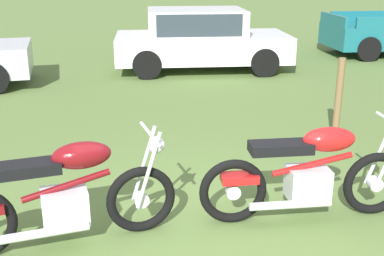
% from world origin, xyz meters
% --- Properties ---
extents(ground_plane, '(120.00, 120.00, 0.00)m').
position_xyz_m(ground_plane, '(0.00, 0.00, 0.00)').
color(ground_plane, '#567038').
extents(motorcycle_maroon, '(2.10, 0.64, 1.02)m').
position_xyz_m(motorcycle_maroon, '(-1.10, 0.33, 0.49)').
color(motorcycle_maroon, black).
rests_on(motorcycle_maroon, ground).
extents(motorcycle_red, '(2.08, 0.85, 1.02)m').
position_xyz_m(motorcycle_red, '(1.19, -0.08, 0.48)').
color(motorcycle_red, black).
rests_on(motorcycle_red, ground).
extents(car_white, '(4.38, 2.91, 1.43)m').
position_xyz_m(car_white, '(2.98, 6.93, 0.80)').
color(car_white, silver).
rests_on(car_white, ground).
extents(fence_post_wooden, '(0.10, 0.10, 1.22)m').
position_xyz_m(fence_post_wooden, '(2.85, 1.62, 0.61)').
color(fence_post_wooden, brown).
rests_on(fence_post_wooden, ground).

